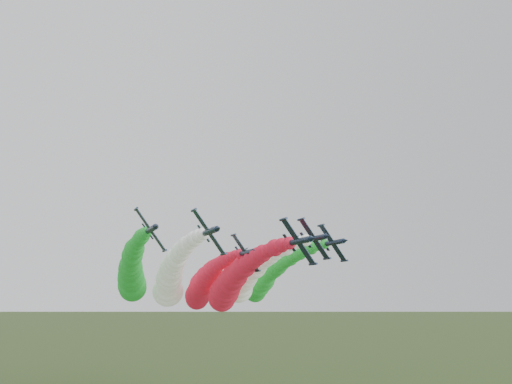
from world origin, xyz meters
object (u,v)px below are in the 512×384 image
Objects in this scene: jet_outer_left at (132,274)px; jet_outer_right at (266,278)px; jet_lead at (231,284)px; jet_inner_left at (171,278)px; jet_inner_right at (248,278)px; jet_trail at (202,286)px.

jet_outer_left reaches higher than jet_outer_right.
jet_outer_right reaches higher than jet_lead.
jet_inner_left is 1.01× the size of jet_inner_right.
jet_lead is 0.99× the size of jet_inner_left.
jet_outer_right is 19.73m from jet_trail.
jet_lead is 24.38m from jet_outer_right.
jet_outer_left reaches higher than jet_lead.
jet_outer_left is (-22.74, 17.15, 2.77)m from jet_lead.
jet_inner_right is 11.70m from jet_outer_right.
jet_lead is 1.00× the size of jet_outer_right.
jet_outer_right is at bearing 15.03° from jet_inner_left.
jet_outer_right is at bearing 39.19° from jet_inner_right.
jet_inner_left is 1.01× the size of jet_outer_right.
jet_outer_left is at bearing 179.28° from jet_outer_right.
jet_trail is (-0.47, 23.97, -0.27)m from jet_lead.
jet_outer_right is at bearing -0.72° from jet_outer_left.
jet_inner_right is at bearing 2.80° from jet_inner_left.
jet_trail is (22.26, 6.82, -3.04)m from jet_outer_left.
jet_inner_left is 32.75m from jet_outer_right.
jet_inner_right is at bearing -58.31° from jet_trail.
jet_inner_left is at bearing 149.72° from jet_lead.
jet_trail is (-18.15, 7.33, -2.46)m from jet_outer_right.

